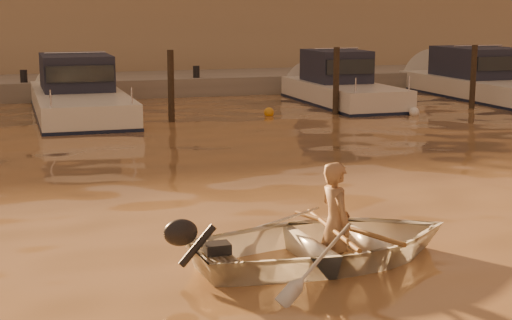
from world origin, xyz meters
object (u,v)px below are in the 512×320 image
object	(u,v)px
dinghy	(328,243)
moored_boat_5	(490,81)
moored_boat_4	(343,85)
waterfront_building	(113,25)
moored_boat_2	(79,94)
person	(336,223)

from	to	relation	value
dinghy	moored_boat_5	xyz separation A→B (m)	(12.43, 14.94, 0.38)
moored_boat_4	waterfront_building	xyz separation A→B (m)	(-6.01, 11.00, 1.77)
moored_boat_4	moored_boat_2	bearing A→B (deg)	180.00
moored_boat_2	moored_boat_4	xyz separation A→B (m)	(8.54, 0.00, 0.00)
moored_boat_5	moored_boat_2	bearing A→B (deg)	180.00
dinghy	moored_boat_4	xyz separation A→B (m)	(6.82, 14.94, 0.38)
waterfront_building	moored_boat_4	bearing A→B (deg)	-61.37
person	moored_boat_4	xyz separation A→B (m)	(6.72, 14.94, 0.14)
person	moored_boat_5	bearing A→B (deg)	-43.69
moored_boat_2	moored_boat_4	bearing A→B (deg)	0.00
person	moored_boat_2	bearing A→B (deg)	2.80
moored_boat_5	waterfront_building	world-z (taller)	waterfront_building
person	moored_boat_5	distance (m)	19.37
moored_boat_5	waterfront_building	distance (m)	16.10
dinghy	moored_boat_5	size ratio (longest dim) A/B	0.39
person	moored_boat_4	bearing A→B (deg)	-28.36
moored_boat_2	moored_boat_5	xyz separation A→B (m)	(14.15, 0.00, 0.00)
waterfront_building	moored_boat_5	bearing A→B (deg)	-43.43
person	moored_boat_4	world-z (taller)	moored_boat_4
moored_boat_4	dinghy	bearing A→B (deg)	-114.53
moored_boat_4	waterfront_building	size ratio (longest dim) A/B	0.15
dinghy	person	bearing A→B (deg)	-90.00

